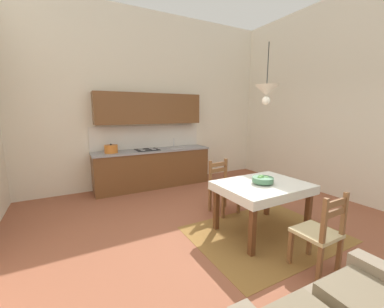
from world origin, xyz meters
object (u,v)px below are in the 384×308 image
at_px(dining_chair_camera_side, 320,233).
at_px(fruit_bowl, 263,180).
at_px(pendant_lamp, 267,91).
at_px(dining_chair_kitchen_side, 223,188).
at_px(kitchen_cabinetry, 152,151).
at_px(dining_table, 262,192).

distance_m(dining_chair_camera_side, fruit_bowl, 1.01).
bearing_deg(dining_chair_camera_side, pendant_lamp, 88.16).
xyz_separation_m(dining_chair_kitchen_side, fruit_bowl, (0.05, -0.88, 0.37)).
bearing_deg(dining_chair_kitchen_side, kitchen_cabinetry, 106.54).
relative_size(kitchen_cabinetry, dining_chair_camera_side, 2.94).
xyz_separation_m(kitchen_cabinetry, pendant_lamp, (0.64, -2.92, 1.20)).
relative_size(dining_table, pendant_lamp, 1.57).
height_order(kitchen_cabinetry, dining_chair_kitchen_side, kitchen_cabinetry).
bearing_deg(kitchen_cabinetry, dining_chair_kitchen_side, -73.46).
relative_size(dining_chair_camera_side, pendant_lamp, 1.16).
distance_m(kitchen_cabinetry, pendant_lamp, 3.22).
distance_m(kitchen_cabinetry, dining_chair_camera_side, 3.93).
relative_size(dining_table, dining_chair_camera_side, 1.36).
bearing_deg(kitchen_cabinetry, dining_table, -76.94).
bearing_deg(pendant_lamp, dining_table, 18.68).
bearing_deg(dining_table, pendant_lamp, -161.32).
xyz_separation_m(dining_table, dining_chair_camera_side, (-0.06, -0.95, -0.18)).
distance_m(dining_chair_kitchen_side, fruit_bowl, 0.96).
xyz_separation_m(dining_chair_camera_side, dining_chair_kitchen_side, (-0.01, 1.82, 0.00)).
distance_m(fruit_bowl, pendant_lamp, 1.24).
xyz_separation_m(dining_table, dining_chair_kitchen_side, (-0.07, 0.87, -0.18)).
height_order(dining_table, pendant_lamp, pendant_lamp).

